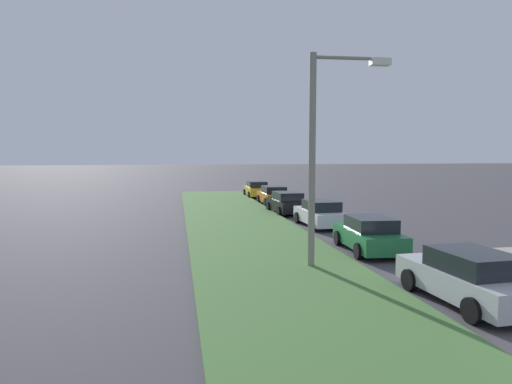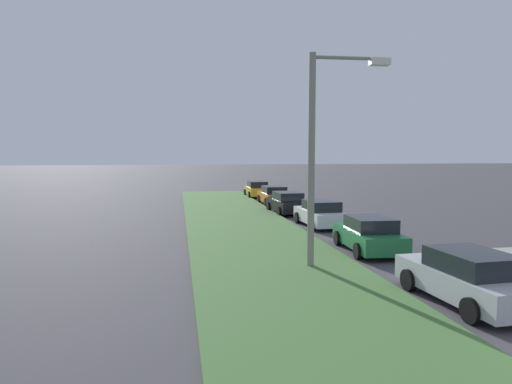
{
  "view_description": "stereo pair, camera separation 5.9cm",
  "coord_description": "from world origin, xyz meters",
  "px_view_note": "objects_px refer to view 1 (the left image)",
  "views": [
    {
      "loc": [
        -6.57,
        9.75,
        4.1
      ],
      "look_at": [
        17.6,
        5.52,
        1.96
      ],
      "focal_mm": 31.71,
      "sensor_mm": 36.0,
      "label": 1
    },
    {
      "loc": [
        -6.58,
        9.7,
        4.1
      ],
      "look_at": [
        17.6,
        5.52,
        1.96
      ],
      "focal_mm": 31.71,
      "sensor_mm": 36.0,
      "label": 2
    }
  ],
  "objects_px": {
    "parked_car_green": "(369,234)",
    "parked_car_orange": "(273,195)",
    "parked_car_silver": "(469,278)",
    "parked_car_white": "(320,214)",
    "streetlight": "(322,144)",
    "parked_car_black": "(287,203)",
    "parked_car_yellow": "(257,189)"
  },
  "relations": [
    {
      "from": "streetlight",
      "to": "parked_car_yellow",
      "type": "bearing_deg",
      "value": -4.97
    },
    {
      "from": "parked_car_green",
      "to": "parked_car_black",
      "type": "bearing_deg",
      "value": 5.91
    },
    {
      "from": "parked_car_black",
      "to": "streetlight",
      "type": "bearing_deg",
      "value": 167.57
    },
    {
      "from": "streetlight",
      "to": "parked_car_green",
      "type": "bearing_deg",
      "value": -51.04
    },
    {
      "from": "parked_car_black",
      "to": "parked_car_orange",
      "type": "height_order",
      "value": "same"
    },
    {
      "from": "parked_car_green",
      "to": "parked_car_yellow",
      "type": "height_order",
      "value": "same"
    },
    {
      "from": "parked_car_black",
      "to": "parked_car_orange",
      "type": "distance_m",
      "value": 5.36
    },
    {
      "from": "parked_car_green",
      "to": "parked_car_orange",
      "type": "xyz_separation_m",
      "value": [
        17.39,
        0.34,
        0.0
      ]
    },
    {
      "from": "parked_car_black",
      "to": "parked_car_yellow",
      "type": "xyz_separation_m",
      "value": [
        11.57,
        0.03,
        0.0
      ]
    },
    {
      "from": "parked_car_yellow",
      "to": "streetlight",
      "type": "distance_m",
      "value": 26.25
    },
    {
      "from": "parked_car_silver",
      "to": "parked_car_white",
      "type": "relative_size",
      "value": 1.01
    },
    {
      "from": "parked_car_white",
      "to": "parked_car_silver",
      "type": "bearing_deg",
      "value": 178.14
    },
    {
      "from": "parked_car_white",
      "to": "streetlight",
      "type": "height_order",
      "value": "streetlight"
    },
    {
      "from": "parked_car_orange",
      "to": "streetlight",
      "type": "bearing_deg",
      "value": 171.65
    },
    {
      "from": "parked_car_black",
      "to": "parked_car_yellow",
      "type": "distance_m",
      "value": 11.57
    },
    {
      "from": "streetlight",
      "to": "parked_car_black",
      "type": "bearing_deg",
      "value": -9.06
    },
    {
      "from": "parked_car_silver",
      "to": "streetlight",
      "type": "distance_m",
      "value": 6.3
    },
    {
      "from": "parked_car_silver",
      "to": "parked_car_orange",
      "type": "xyz_separation_m",
      "value": [
        23.99,
        0.28,
        0.0
      ]
    },
    {
      "from": "parked_car_white",
      "to": "parked_car_orange",
      "type": "relative_size",
      "value": 1.0
    },
    {
      "from": "parked_car_white",
      "to": "parked_car_green",
      "type": "bearing_deg",
      "value": 178.42
    },
    {
      "from": "parked_car_yellow",
      "to": "parked_car_white",
      "type": "bearing_deg",
      "value": -178.08
    },
    {
      "from": "parked_car_white",
      "to": "parked_car_yellow",
      "type": "height_order",
      "value": "same"
    },
    {
      "from": "parked_car_green",
      "to": "streetlight",
      "type": "relative_size",
      "value": 0.59
    },
    {
      "from": "parked_car_black",
      "to": "streetlight",
      "type": "distance_m",
      "value": 14.97
    },
    {
      "from": "parked_car_silver",
      "to": "parked_car_white",
      "type": "distance_m",
      "value": 13.08
    },
    {
      "from": "parked_car_silver",
      "to": "parked_car_yellow",
      "type": "bearing_deg",
      "value": -2.36
    },
    {
      "from": "parked_car_silver",
      "to": "parked_car_black",
      "type": "height_order",
      "value": "same"
    },
    {
      "from": "parked_car_orange",
      "to": "streetlight",
      "type": "distance_m",
      "value": 20.18
    },
    {
      "from": "parked_car_white",
      "to": "parked_car_yellow",
      "type": "bearing_deg",
      "value": 0.29
    },
    {
      "from": "parked_car_white",
      "to": "streetlight",
      "type": "xyz_separation_m",
      "value": [
        -8.78,
        2.83,
        3.67
      ]
    },
    {
      "from": "parked_car_green",
      "to": "parked_car_orange",
      "type": "relative_size",
      "value": 1.01
    },
    {
      "from": "parked_car_black",
      "to": "parked_car_green",
      "type": "bearing_deg",
      "value": 179.26
    }
  ]
}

